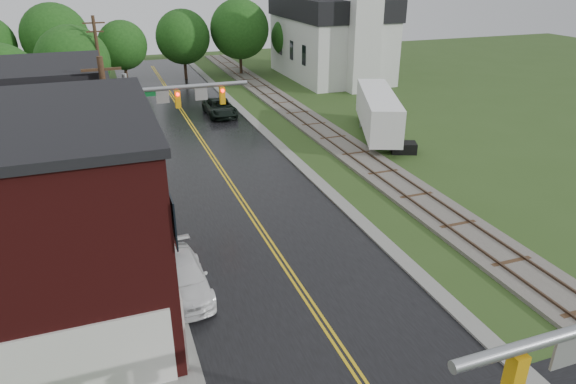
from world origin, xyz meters
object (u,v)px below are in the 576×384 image
tree_left_c (4,86)px  semi_trailer (378,111)px  utility_pole_c (100,67)px  utility_pole_b (112,144)px  church (335,29)px  pickup_white (182,277)px  suv_dark (220,108)px  tree_left_e (75,64)px  traffic_signal_far (166,109)px

tree_left_c → semi_trailer: (27.47, -8.50, -2.36)m
tree_left_c → utility_pole_c: bearing=30.2°
utility_pole_b → semi_trailer: size_ratio=0.80×
church → tree_left_c: bearing=-157.8°
semi_trailer → pickup_white: bearing=-138.6°
suv_dark → tree_left_c: bearing=-172.5°
tree_left_e → semi_trailer: tree_left_e is taller
utility_pole_b → suv_dark: size_ratio=1.67×
utility_pole_b → pickup_white: 8.19m
utility_pole_c → tree_left_c: utility_pole_c is taller
church → utility_pole_c: church is taller
utility_pole_c → tree_left_e: 2.79m
tree_left_e → semi_trailer: (22.47, -14.50, -2.67)m
semi_trailer → utility_pole_b: bearing=-155.3°
traffic_signal_far → tree_left_c: 16.56m
tree_left_c → church: bearing=22.2°
church → traffic_signal_far: size_ratio=2.72×
utility_pole_c → traffic_signal_far: bearing=-78.9°
tree_left_e → church: bearing=15.2°
utility_pole_b → suv_dark: bearing=63.8°
tree_left_c → suv_dark: 17.48m
tree_left_e → pickup_white: bearing=-82.5°
traffic_signal_far → utility_pole_b: (-3.33, -5.00, -0.25)m
tree_left_c → pickup_white: size_ratio=1.55×
church → pickup_white: bearing=-122.7°
church → suv_dark: bearing=-145.4°
tree_left_e → pickup_white: 31.29m
pickup_white → semi_trailer: (18.42, 16.26, 1.43)m
pickup_white → traffic_signal_far: bearing=81.6°
tree_left_c → tree_left_e: tree_left_e is taller
tree_left_e → pickup_white: size_ratio=1.66×
utility_pole_b → utility_pole_c: bearing=90.0°
tree_left_c → pickup_white: bearing=-69.9°
tree_left_c → tree_left_e: (5.00, 6.00, 0.30)m
utility_pole_c → tree_left_c: size_ratio=1.18×
traffic_signal_far → suv_dark: size_ratio=1.36×
tree_left_c → suv_dark: (16.94, 2.16, -3.76)m
church → utility_pole_b: bearing=-130.2°
church → semi_trailer: bearing=-105.9°
utility_pole_b → utility_pole_c: same height
traffic_signal_far → tree_left_e: tree_left_e is taller
church → pickup_white: size_ratio=4.06×
tree_left_e → suv_dark: 13.18m
utility_pole_c → semi_trailer: size_ratio=0.80×
pickup_white → tree_left_c: bearing=108.1°
church → utility_pole_c: size_ratio=2.22×
church → utility_pole_c: (-26.80, -9.74, -1.11)m
tree_left_c → utility_pole_b: bearing=-68.5°
utility_pole_b → traffic_signal_far: bearing=56.3°
traffic_signal_far → utility_pole_c: 17.33m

